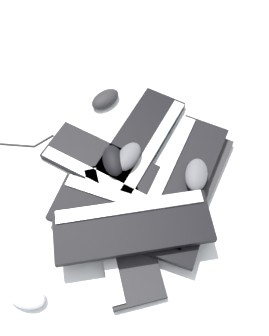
{
  "coord_description": "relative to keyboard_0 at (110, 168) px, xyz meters",
  "views": [
    {
      "loc": [
        -0.07,
        0.57,
        1.06
      ],
      "look_at": [
        -0.04,
        0.02,
        0.04
      ],
      "focal_mm": 40.0,
      "sensor_mm": 36.0,
      "label": 1
    }
  ],
  "objects": [
    {
      "name": "ground_plane",
      "position": [
        -0.04,
        -0.0,
        -0.01
      ],
      "size": [
        3.2,
        3.2,
        0.0
      ],
      "primitive_type": "plane",
      "color": "silver"
    },
    {
      "name": "keyboard_0",
      "position": [
        0.0,
        0.0,
        0.0
      ],
      "size": [
        0.46,
        0.33,
        0.03
      ],
      "color": "black",
      "rests_on": "ground"
    },
    {
      "name": "keyboard_1",
      "position": [
        -0.05,
        0.2,
        0.0
      ],
      "size": [
        0.27,
        0.46,
        0.03
      ],
      "color": "black",
      "rests_on": "ground"
    },
    {
      "name": "keyboard_2",
      "position": [
        -0.25,
        0.06,
        0.0
      ],
      "size": [
        0.31,
        0.46,
        0.03
      ],
      "color": "#232326",
      "rests_on": "ground"
    },
    {
      "name": "keyboard_3",
      "position": [
        -0.09,
        -0.1,
        0.0
      ],
      "size": [
        0.32,
        0.46,
        0.03
      ],
      "color": "black",
      "rests_on": "ground"
    },
    {
      "name": "keyboard_4",
      "position": [
        -0.07,
        0.18,
        0.03
      ],
      "size": [
        0.46,
        0.27,
        0.03
      ],
      "color": "black",
      "rests_on": "keyboard_1"
    },
    {
      "name": "keyboard_5",
      "position": [
        -0.09,
        0.21,
        0.06
      ],
      "size": [
        0.46,
        0.24,
        0.03
      ],
      "color": "black",
      "rests_on": "keyboard_4"
    },
    {
      "name": "keyboard_6",
      "position": [
        -0.23,
        0.04,
        0.03
      ],
      "size": [
        0.3,
        0.46,
        0.03
      ],
      "color": "black",
      "rests_on": "keyboard_2"
    },
    {
      "name": "mouse_0",
      "position": [
        0.04,
        -0.27,
        0.01
      ],
      "size": [
        0.12,
        0.12,
        0.04
      ],
      "primitive_type": "ellipsoid",
      "rotation": [
        0.0,
        0.0,
        3.93
      ],
      "color": "black",
      "rests_on": "ground"
    },
    {
      "name": "mouse_1",
      "position": [
        -0.06,
        -0.02,
        0.04
      ],
      "size": [
        0.11,
        0.13,
        0.04
      ],
      "primitive_type": "ellipsoid",
      "rotation": [
        0.0,
        0.0,
        4.26
      ],
      "color": "#4C4C51",
      "rests_on": "keyboard_0"
    },
    {
      "name": "mouse_2",
      "position": [
        -0.27,
        0.05,
        0.07
      ],
      "size": [
        0.08,
        0.12,
        0.04
      ],
      "primitive_type": "ellipsoid",
      "rotation": [
        0.0,
        0.0,
        1.44
      ],
      "color": "#4C4C51",
      "rests_on": "keyboard_6"
    },
    {
      "name": "mouse_3",
      "position": [
        0.19,
        0.41,
        0.01
      ],
      "size": [
        0.12,
        0.09,
        0.04
      ],
      "primitive_type": "ellipsoid",
      "rotation": [
        0.0,
        0.0,
        2.9
      ],
      "color": "#B7B7BC",
      "rests_on": "ground"
    },
    {
      "name": "mouse_4",
      "position": [
        -0.01,
        -0.01,
        0.04
      ],
      "size": [
        0.09,
        0.12,
        0.04
      ],
      "primitive_type": "ellipsoid",
      "rotation": [
        0.0,
        0.0,
        1.84
      ],
      "color": "black",
      "rests_on": "keyboard_0"
    }
  ]
}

